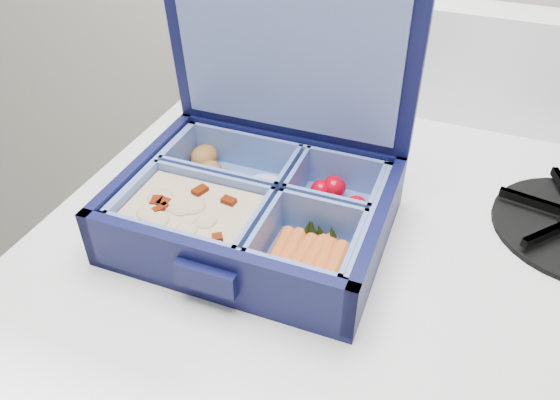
% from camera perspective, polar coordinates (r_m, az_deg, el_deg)
% --- Properties ---
extents(bento_box, '(0.25, 0.20, 0.06)m').
position_cam_1_polar(bento_box, '(0.51, -2.66, -0.84)').
color(bento_box, '#0D0F3A').
rests_on(bento_box, stove).
extents(burner_grate_rear, '(0.21, 0.21, 0.02)m').
position_cam_1_polar(burner_grate_rear, '(0.74, -0.06, 10.63)').
color(burner_grate_rear, black).
rests_on(burner_grate_rear, stove).
extents(fork, '(0.15, 0.10, 0.01)m').
position_cam_1_polar(fork, '(0.63, 4.64, 4.03)').
color(fork, silver).
rests_on(fork, stove).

